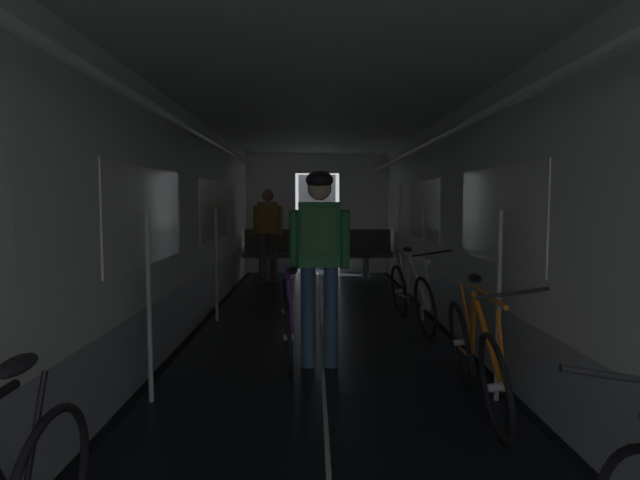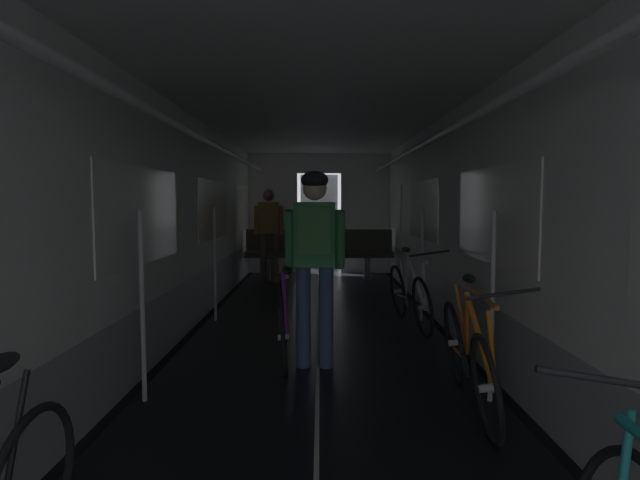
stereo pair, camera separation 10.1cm
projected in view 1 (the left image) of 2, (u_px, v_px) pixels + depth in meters
train_car_shell at (321, 178)px, 5.18m from camera, size 3.14×12.34×2.57m
bench_seat_far_left at (270, 250)px, 9.71m from camera, size 0.98×0.51×0.95m
bench_seat_far_right at (365, 249)px, 9.74m from camera, size 0.98×0.51×0.95m
bicycle_orange at (476, 355)px, 3.67m from camera, size 0.44×1.70×0.96m
bicycle_white at (411, 294)px, 6.06m from camera, size 0.49×1.69×0.95m
person_cyclist_aisle at (320, 247)px, 4.50m from camera, size 0.53×0.40×1.73m
bicycle_purple_in_aisle at (288, 318)px, 4.82m from camera, size 0.44×1.69×0.95m
person_standing_near_bench at (268, 229)px, 9.31m from camera, size 0.53×0.23×1.69m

